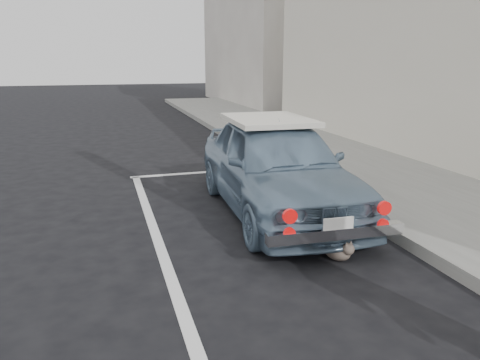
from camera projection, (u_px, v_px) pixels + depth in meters
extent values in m
cube|color=#B5ACA4|center=(263.00, 18.00, 22.19)|extent=(3.50, 10.00, 8.00)
cube|color=silver|center=(209.00, 172.00, 9.05)|extent=(3.00, 0.12, 0.01)
cube|color=silver|center=(160.00, 248.00, 5.42)|extent=(0.12, 7.00, 0.01)
imported|color=slate|center=(276.00, 166.00, 6.57)|extent=(1.74, 4.00, 1.34)
cube|color=silver|center=(268.00, 120.00, 6.78)|extent=(1.17, 1.54, 0.07)
cube|color=silver|center=(336.00, 233.00, 4.84)|extent=(1.51, 0.18, 0.12)
cube|color=white|center=(338.00, 226.00, 4.77)|extent=(0.33, 0.03, 0.17)
cylinder|color=red|center=(290.00, 216.00, 4.62)|extent=(0.15, 0.05, 0.15)
cylinder|color=red|center=(384.00, 208.00, 4.88)|extent=(0.15, 0.05, 0.15)
cylinder|color=red|center=(289.00, 233.00, 4.67)|extent=(0.12, 0.04, 0.12)
cylinder|color=red|center=(383.00, 224.00, 4.92)|extent=(0.12, 0.04, 0.12)
ellipsoid|color=#65584D|center=(337.00, 250.00, 5.09)|extent=(0.32, 0.39, 0.20)
sphere|color=#65584D|center=(348.00, 248.00, 4.96)|extent=(0.13, 0.13, 0.13)
cone|color=#65584D|center=(347.00, 243.00, 4.92)|extent=(0.04, 0.04, 0.05)
cone|color=#65584D|center=(351.00, 242.00, 4.96)|extent=(0.04, 0.04, 0.05)
cylinder|color=#65584D|center=(328.00, 250.00, 5.27)|extent=(0.18, 0.18, 0.03)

